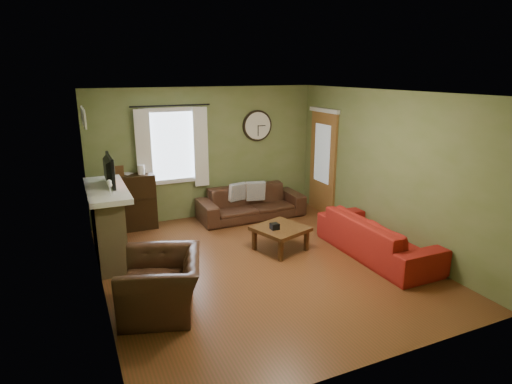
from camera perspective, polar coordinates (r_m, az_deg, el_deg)
name	(u,v)px	position (r m, az deg, el deg)	size (l,w,h in m)	color
floor	(261,264)	(6.72, 0.63, -9.60)	(4.60, 5.20, 0.00)	brown
ceiling	(261,93)	(6.08, 0.70, 13.13)	(4.60, 5.20, 0.00)	white
wall_left	(95,202)	(5.74, -20.68, -1.26)	(0.00, 5.20, 2.60)	olive
wall_right	(385,169)	(7.51, 16.83, 2.95)	(0.00, 5.20, 2.60)	olive
wall_back	(207,153)	(8.65, -6.61, 5.15)	(4.60, 0.00, 2.60)	olive
wall_front	(377,247)	(4.18, 15.88, -7.10)	(4.60, 0.00, 2.60)	olive
fireplace	(108,227)	(7.07, -19.16, -4.38)	(0.40, 1.40, 1.10)	#9C7F5B
firebox	(122,240)	(7.17, -17.46, -6.07)	(0.04, 0.60, 0.55)	black
mantel	(106,190)	(6.90, -19.35, 0.26)	(0.58, 1.60, 0.08)	white
tv	(105,174)	(7.00, -19.46, 2.27)	(0.60, 0.08, 0.35)	black
tv_screen	(110,170)	(6.99, -18.85, 2.78)	(0.02, 0.62, 0.36)	#994C3F
medallion_left	(85,120)	(6.35, -21.86, 8.96)	(0.28, 0.28, 0.03)	white
medallion_mid	(83,117)	(6.70, -22.02, 9.24)	(0.28, 0.28, 0.03)	white
medallion_right	(82,115)	(7.05, -22.16, 9.50)	(0.28, 0.28, 0.03)	white
window_pane	(172,146)	(8.42, -11.17, 6.04)	(1.00, 0.02, 1.30)	silver
curtain_rod	(171,106)	(8.23, -11.30, 11.23)	(0.03, 0.03, 1.50)	black
curtain_left	(144,151)	(8.22, -14.73, 5.25)	(0.28, 0.04, 1.55)	white
curtain_right	(201,147)	(8.47, -7.36, 5.93)	(0.28, 0.04, 1.55)	white
wall_clock	(258,126)	(8.92, 0.22, 8.83)	(0.64, 0.06, 0.64)	white
door	(323,163)	(8.99, 8.90, 3.84)	(0.05, 0.90, 2.10)	#905E2D
bookshelf	(131,203)	(8.31, -16.27, -1.36)	(0.88, 0.37, 1.04)	black
book	(123,179)	(8.27, -17.27, 1.64)	(0.16, 0.21, 0.02)	#4A2E16
sofa_brown	(251,203)	(8.68, -0.66, -1.44)	(2.13, 0.83, 0.62)	#372015
pillow_left	(237,192)	(8.59, -2.49, 0.02)	(0.35, 0.11, 0.35)	gray
pillow_right	(255,191)	(8.64, -0.07, 0.14)	(0.38, 0.12, 0.38)	gray
sofa_red	(377,237)	(7.18, 15.80, -5.73)	(2.21, 0.86, 0.65)	maroon
armchair	(162,284)	(5.52, -12.46, -11.88)	(1.09, 0.95, 0.71)	#372015
coffee_table	(280,239)	(7.16, 3.26, -6.22)	(0.76, 0.76, 0.41)	#4A2E16
tissue_box	(275,230)	(6.99, 2.49, -5.03)	(0.13, 0.13, 0.10)	black
wine_glass_a	(110,189)	(6.39, -18.85, 0.34)	(0.07, 0.07, 0.19)	white
wine_glass_b	(110,187)	(6.48, -18.94, 0.63)	(0.07, 0.07, 0.21)	white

